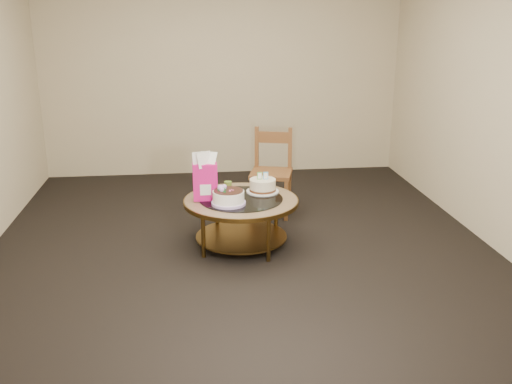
{
  "coord_description": "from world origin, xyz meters",
  "views": [
    {
      "loc": [
        -0.42,
        -4.76,
        2.05
      ],
      "look_at": [
        0.14,
        0.02,
        0.51
      ],
      "focal_mm": 40.0,
      "sensor_mm": 36.0,
      "label": 1
    }
  ],
  "objects": [
    {
      "name": "cream_cake",
      "position": [
        0.21,
        0.17,
        0.52
      ],
      "size": [
        0.3,
        0.3,
        0.19
      ],
      "rotation": [
        0.0,
        0.0,
        -0.01
      ],
      "color": "white",
      "rests_on": "coffee_table"
    },
    {
      "name": "decorated_cake",
      "position": [
        -0.12,
        -0.15,
        0.51
      ],
      "size": [
        0.3,
        0.3,
        0.17
      ],
      "rotation": [
        0.0,
        0.0,
        0.3
      ],
      "color": "#C1A0E3",
      "rests_on": "coffee_table"
    },
    {
      "name": "pillar_candle",
      "position": [
        -0.1,
        0.24,
        0.49
      ],
      "size": [
        0.14,
        0.14,
        0.1
      ],
      "rotation": [
        0.0,
        0.0,
        0.36
      ],
      "color": "tan",
      "rests_on": "coffee_table"
    },
    {
      "name": "dining_chair",
      "position": [
        0.4,
        0.87,
        0.45
      ],
      "size": [
        0.5,
        0.5,
        0.89
      ],
      "rotation": [
        0.0,
        0.0,
        -0.26
      ],
      "color": "brown",
      "rests_on": "ground"
    },
    {
      "name": "room_walls",
      "position": [
        0.0,
        0.0,
        1.54
      ],
      "size": [
        4.52,
        5.02,
        2.61
      ],
      "color": "#C6B796",
      "rests_on": "ground"
    },
    {
      "name": "coffee_table",
      "position": [
        0.0,
        -0.0,
        0.38
      ],
      "size": [
        1.02,
        1.02,
        0.46
      ],
      "color": "brown",
      "rests_on": "ground"
    },
    {
      "name": "gift_bag",
      "position": [
        -0.31,
        0.01,
        0.67
      ],
      "size": [
        0.21,
        0.16,
        0.42
      ],
      "rotation": [
        0.0,
        0.0,
        0.01
      ],
      "color": "#EB167F",
      "rests_on": "coffee_table"
    },
    {
      "name": "ground",
      "position": [
        0.0,
        0.0,
        0.0
      ],
      "size": [
        5.0,
        5.0,
        0.0
      ],
      "primitive_type": "plane",
      "color": "black",
      "rests_on": "ground"
    }
  ]
}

